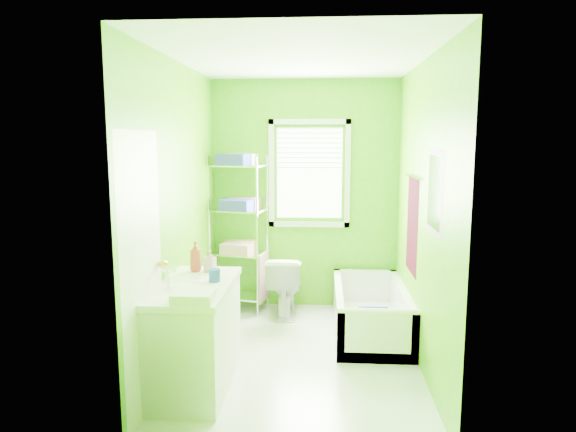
# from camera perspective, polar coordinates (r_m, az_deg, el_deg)

# --- Properties ---
(ground) EXTENTS (2.90, 2.90, 0.00)m
(ground) POSITION_cam_1_polar(r_m,az_deg,el_deg) (4.80, 1.15, -15.26)
(ground) COLOR silver
(ground) RESTS_ON ground
(room_envelope) EXTENTS (2.14, 2.94, 2.62)m
(room_envelope) POSITION_cam_1_polar(r_m,az_deg,el_deg) (4.41, 1.21, 3.45)
(room_envelope) COLOR #4BA608
(room_envelope) RESTS_ON ground
(window) EXTENTS (0.92, 0.05, 1.22)m
(window) POSITION_cam_1_polar(r_m,az_deg,el_deg) (5.82, 2.39, 5.35)
(window) COLOR white
(window) RESTS_ON ground
(door) EXTENTS (0.09, 0.80, 2.00)m
(door) POSITION_cam_1_polar(r_m,az_deg,el_deg) (3.73, -15.81, -6.35)
(door) COLOR white
(door) RESTS_ON ground
(right_wall_decor) EXTENTS (0.04, 1.48, 1.17)m
(right_wall_decor) POSITION_cam_1_polar(r_m,az_deg,el_deg) (4.49, 14.51, 0.36)
(right_wall_decor) COLOR #3C0614
(right_wall_decor) RESTS_ON ground
(bathtub) EXTENTS (0.71, 1.52, 0.49)m
(bathtub) POSITION_cam_1_polar(r_m,az_deg,el_deg) (5.31, 9.14, -11.17)
(bathtub) COLOR white
(bathtub) RESTS_ON ground
(toilet) EXTENTS (0.39, 0.67, 0.68)m
(toilet) POSITION_cam_1_polar(r_m,az_deg,el_deg) (5.72, -0.31, -7.69)
(toilet) COLOR white
(toilet) RESTS_ON ground
(vanity) EXTENTS (0.57, 1.10, 1.09)m
(vanity) POSITION_cam_1_polar(r_m,az_deg,el_deg) (4.18, -10.27, -12.56)
(vanity) COLOR silver
(vanity) RESTS_ON ground
(wire_shelf_unit) EXTENTS (0.66, 0.54, 1.78)m
(wire_shelf_unit) POSITION_cam_1_polar(r_m,az_deg,el_deg) (5.78, -5.30, 0.08)
(wire_shelf_unit) COLOR silver
(wire_shelf_unit) RESTS_ON ground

